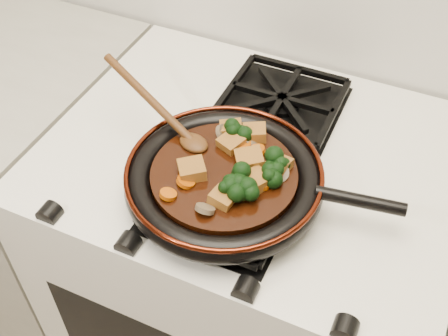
% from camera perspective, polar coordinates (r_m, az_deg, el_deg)
% --- Properties ---
extents(stove, '(0.76, 0.60, 0.90)m').
position_cam_1_polar(stove, '(1.39, 2.38, -11.75)').
color(stove, white).
rests_on(stove, ground).
extents(burner_grate_front, '(0.23, 0.23, 0.03)m').
position_cam_1_polar(burner_grate_front, '(0.93, -0.09, -3.19)').
color(burner_grate_front, black).
rests_on(burner_grate_front, stove).
extents(burner_grate_back, '(0.23, 0.23, 0.03)m').
position_cam_1_polar(burner_grate_back, '(1.12, 5.88, 6.72)').
color(burner_grate_back, black).
rests_on(burner_grate_back, stove).
extents(skillet, '(0.45, 0.33, 0.05)m').
position_cam_1_polar(skillet, '(0.92, 0.13, -1.15)').
color(skillet, black).
rests_on(skillet, burner_grate_front).
extents(braising_sauce, '(0.24, 0.24, 0.02)m').
position_cam_1_polar(braising_sauce, '(0.92, 0.00, -0.91)').
color(braising_sauce, black).
rests_on(braising_sauce, skillet).
extents(tofu_cube_0, '(0.06, 0.06, 0.03)m').
position_cam_1_polar(tofu_cube_0, '(0.91, -3.28, -0.22)').
color(tofu_cube_0, '#925E21').
rests_on(tofu_cube_0, braising_sauce).
extents(tofu_cube_1, '(0.04, 0.04, 0.03)m').
position_cam_1_polar(tofu_cube_1, '(0.87, -0.18, -3.15)').
color(tofu_cube_1, '#925E21').
rests_on(tofu_cube_1, braising_sauce).
extents(tofu_cube_2, '(0.05, 0.05, 0.02)m').
position_cam_1_polar(tofu_cube_2, '(0.95, 0.72, 2.53)').
color(tofu_cube_2, '#925E21').
rests_on(tofu_cube_2, braising_sauce).
extents(tofu_cube_3, '(0.06, 0.06, 0.03)m').
position_cam_1_polar(tofu_cube_3, '(0.92, 2.60, 0.79)').
color(tofu_cube_3, '#925E21').
rests_on(tofu_cube_3, braising_sauce).
extents(tofu_cube_4, '(0.05, 0.05, 0.03)m').
position_cam_1_polar(tofu_cube_4, '(0.97, 3.11, 3.56)').
color(tofu_cube_4, '#925E21').
rests_on(tofu_cube_4, braising_sauce).
extents(tofu_cube_5, '(0.04, 0.04, 0.03)m').
position_cam_1_polar(tofu_cube_5, '(0.92, 5.63, 0.28)').
color(tofu_cube_5, '#925E21').
rests_on(tofu_cube_5, braising_sauce).
extents(tofu_cube_6, '(0.05, 0.06, 0.03)m').
position_cam_1_polar(tofu_cube_6, '(0.89, 3.29, -1.32)').
color(tofu_cube_6, '#925E21').
rests_on(tofu_cube_6, braising_sauce).
extents(tofu_cube_7, '(0.05, 0.05, 0.03)m').
position_cam_1_polar(tofu_cube_7, '(0.98, 0.73, 3.97)').
color(tofu_cube_7, '#925E21').
rests_on(tofu_cube_7, braising_sauce).
extents(broccoli_floret_0, '(0.08, 0.08, 0.07)m').
position_cam_1_polar(broccoli_floret_0, '(0.87, 0.40, -2.04)').
color(broccoli_floret_0, black).
rests_on(broccoli_floret_0, braising_sauce).
extents(broccoli_floret_1, '(0.08, 0.08, 0.05)m').
position_cam_1_polar(broccoli_floret_1, '(0.91, 5.57, 0.13)').
color(broccoli_floret_1, black).
rests_on(broccoli_floret_1, braising_sauce).
extents(broccoli_floret_2, '(0.09, 0.08, 0.07)m').
position_cam_1_polar(broccoli_floret_2, '(0.88, 1.93, -1.38)').
color(broccoli_floret_2, black).
rests_on(broccoli_floret_2, braising_sauce).
extents(broccoli_floret_3, '(0.09, 0.08, 0.07)m').
position_cam_1_polar(broccoli_floret_3, '(0.90, 5.18, -0.97)').
color(broccoli_floret_3, black).
rests_on(broccoli_floret_3, braising_sauce).
extents(broccoli_floret_4, '(0.07, 0.07, 0.07)m').
position_cam_1_polar(broccoli_floret_4, '(0.87, 1.86, -2.72)').
color(broccoli_floret_4, black).
rests_on(broccoli_floret_4, braising_sauce).
extents(broccoli_floret_5, '(0.08, 0.09, 0.07)m').
position_cam_1_polar(broccoli_floret_5, '(0.96, 1.37, 3.58)').
color(broccoli_floret_5, black).
rests_on(broccoli_floret_5, braising_sauce).
extents(carrot_coin_0, '(0.03, 0.03, 0.02)m').
position_cam_1_polar(carrot_coin_0, '(0.89, 3.81, -1.61)').
color(carrot_coin_0, '#B64B05').
rests_on(carrot_coin_0, braising_sauce).
extents(carrot_coin_1, '(0.03, 0.03, 0.02)m').
position_cam_1_polar(carrot_coin_1, '(0.90, -3.91, -1.37)').
color(carrot_coin_1, '#B64B05').
rests_on(carrot_coin_1, braising_sauce).
extents(carrot_coin_2, '(0.03, 0.03, 0.02)m').
position_cam_1_polar(carrot_coin_2, '(0.88, -5.70, -2.67)').
color(carrot_coin_2, '#B64B05').
rests_on(carrot_coin_2, braising_sauce).
extents(carrot_coin_3, '(0.03, 0.03, 0.01)m').
position_cam_1_polar(carrot_coin_3, '(0.91, 3.51, -0.48)').
color(carrot_coin_3, '#B64B05').
rests_on(carrot_coin_3, braising_sauce).
extents(carrot_coin_4, '(0.03, 0.03, 0.01)m').
position_cam_1_polar(carrot_coin_4, '(0.95, 1.85, 2.48)').
color(carrot_coin_4, '#B64B05').
rests_on(carrot_coin_4, braising_sauce).
extents(carrot_coin_5, '(0.03, 0.03, 0.02)m').
position_cam_1_polar(carrot_coin_5, '(0.94, 3.31, 1.79)').
color(carrot_coin_5, '#B64B05').
rests_on(carrot_coin_5, braising_sauce).
extents(mushroom_slice_0, '(0.03, 0.03, 0.02)m').
position_cam_1_polar(mushroom_slice_0, '(0.96, 2.62, 3.06)').
color(mushroom_slice_0, brown).
rests_on(mushroom_slice_0, braising_sauce).
extents(mushroom_slice_1, '(0.05, 0.05, 0.02)m').
position_cam_1_polar(mushroom_slice_1, '(0.91, 5.49, -0.47)').
color(mushroom_slice_1, brown).
rests_on(mushroom_slice_1, braising_sauce).
extents(mushroom_slice_2, '(0.03, 0.04, 0.03)m').
position_cam_1_polar(mushroom_slice_2, '(0.97, -0.09, 3.54)').
color(mushroom_slice_2, brown).
rests_on(mushroom_slice_2, braising_sauce).
extents(mushroom_slice_3, '(0.03, 0.03, 0.02)m').
position_cam_1_polar(mushroom_slice_3, '(0.85, -1.94, -4.16)').
color(mushroom_slice_3, brown).
rests_on(mushroom_slice_3, braising_sauce).
extents(wooden_spoon, '(0.15, 0.07, 0.23)m').
position_cam_1_polar(wooden_spoon, '(0.98, -5.66, 5.11)').
color(wooden_spoon, '#4E2B10').
rests_on(wooden_spoon, braising_sauce).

